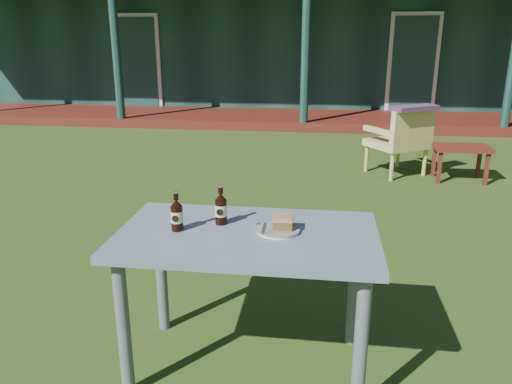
# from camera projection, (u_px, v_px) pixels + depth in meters

# --- Properties ---
(ground) EXTENTS (80.00, 80.00, 0.00)m
(ground) POSITION_uv_depth(u_px,v_px,m) (277.00, 241.00, 4.03)
(ground) COLOR #334916
(pavilion) EXTENTS (15.80, 8.30, 3.45)m
(pavilion) POSITION_uv_depth(u_px,v_px,m) (313.00, 34.00, 12.41)
(pavilion) COLOR #163B33
(pavilion) RESTS_ON ground
(cafe_table) EXTENTS (1.20, 0.70, 0.72)m
(cafe_table) POSITION_uv_depth(u_px,v_px,m) (247.00, 252.00, 2.33)
(cafe_table) COLOR slate
(cafe_table) RESTS_ON ground
(plate) EXTENTS (0.20, 0.20, 0.01)m
(plate) POSITION_uv_depth(u_px,v_px,m) (278.00, 230.00, 2.30)
(plate) COLOR silver
(plate) RESTS_ON cafe_table
(cake_slice) EXTENTS (0.09, 0.09, 0.06)m
(cake_slice) POSITION_uv_depth(u_px,v_px,m) (283.00, 221.00, 2.30)
(cake_slice) COLOR brown
(cake_slice) RESTS_ON plate
(fork) EXTENTS (0.02, 0.14, 0.00)m
(fork) POSITION_uv_depth(u_px,v_px,m) (264.00, 228.00, 2.30)
(fork) COLOR silver
(fork) RESTS_ON plate
(cola_bottle_near) EXTENTS (0.06, 0.06, 0.19)m
(cola_bottle_near) POSITION_uv_depth(u_px,v_px,m) (221.00, 208.00, 2.37)
(cola_bottle_near) COLOR black
(cola_bottle_near) RESTS_ON cafe_table
(cola_bottle_far) EXTENTS (0.06, 0.06, 0.19)m
(cola_bottle_far) POSITION_uv_depth(u_px,v_px,m) (177.00, 215.00, 2.30)
(cola_bottle_far) COLOR black
(cola_bottle_far) RESTS_ON cafe_table
(bottle_cap) EXTENTS (0.03, 0.03, 0.01)m
(bottle_cap) POSITION_uv_depth(u_px,v_px,m) (259.00, 225.00, 2.38)
(bottle_cap) COLOR silver
(bottle_cap) RESTS_ON cafe_table
(armchair_left) EXTENTS (0.79, 0.78, 0.79)m
(armchair_left) POSITION_uv_depth(u_px,v_px,m) (402.00, 138.00, 5.78)
(armchair_left) COLOR tan
(armchair_left) RESTS_ON ground
(floral_throw) EXTENTS (0.58, 0.48, 0.05)m
(floral_throw) POSITION_uv_depth(u_px,v_px,m) (414.00, 108.00, 5.53)
(floral_throw) COLOR #553254
(floral_throw) RESTS_ON armchair_left
(side_table) EXTENTS (0.60, 0.40, 0.40)m
(side_table) POSITION_uv_depth(u_px,v_px,m) (461.00, 151.00, 5.59)
(side_table) COLOR #551E14
(side_table) RESTS_ON ground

